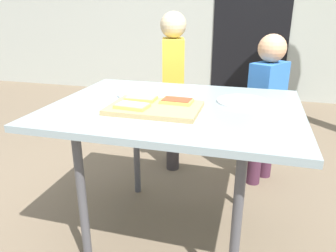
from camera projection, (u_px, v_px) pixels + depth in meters
ground_plane at (174, 231)px, 1.69m from camera, size 16.00×16.00×0.00m
house_door at (252, 16)px, 3.82m from camera, size 0.90×0.02×2.00m
dining_table at (175, 117)px, 1.47m from camera, size 1.10×0.85×0.69m
cutting_board at (155, 108)px, 1.38m from camera, size 0.39×0.26×0.02m
pizza_slice_far_left at (141, 98)px, 1.45m from camera, size 0.14×0.09×0.02m
pizza_slice_near_left at (132, 106)px, 1.34m from camera, size 0.14×0.10×0.02m
pizza_slice_far_right at (177, 101)px, 1.41m from camera, size 0.14×0.09×0.02m
plate_white_left at (141, 95)px, 1.60m from camera, size 0.23×0.23×0.01m
plate_white_right at (243, 101)px, 1.49m from camera, size 0.23×0.23×0.01m
child_left at (173, 82)px, 2.20m from camera, size 0.20×0.27×1.08m
child_right at (266, 102)px, 2.02m from camera, size 0.24×0.28×0.96m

